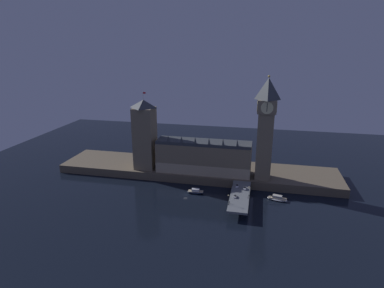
{
  "coord_description": "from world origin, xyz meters",
  "views": [
    {
      "loc": [
        47.56,
        -197.1,
        99.8
      ],
      "look_at": [
        0.24,
        20.0,
        31.08
      ],
      "focal_mm": 30.0,
      "sensor_mm": 36.0,
      "label": 1
    }
  ],
  "objects_px": {
    "clock_tower": "(266,126)",
    "boat_upstream": "(196,192)",
    "street_lamp_far": "(233,180)",
    "car_northbound_trail": "(235,196)",
    "street_lamp_mid": "(249,190)",
    "car_northbound_lead": "(237,186)",
    "pedestrian_near_rail": "(229,202)",
    "boat_downstream": "(277,199)",
    "car_southbound_trail": "(245,188)",
    "street_lamp_near": "(229,199)",
    "victoria_tower": "(145,134)",
    "pedestrian_mid_walk": "(248,197)"
  },
  "relations": [
    {
      "from": "clock_tower",
      "to": "car_northbound_lead",
      "type": "xyz_separation_m",
      "value": [
        -16.6,
        -19.41,
        -38.65
      ]
    },
    {
      "from": "street_lamp_near",
      "to": "street_lamp_mid",
      "type": "xyz_separation_m",
      "value": [
        11.69,
        14.72,
        0.02
      ]
    },
    {
      "from": "street_lamp_mid",
      "to": "clock_tower",
      "type": "bearing_deg",
      "value": 75.87
    },
    {
      "from": "car_northbound_lead",
      "to": "car_southbound_trail",
      "type": "height_order",
      "value": "car_southbound_trail"
    },
    {
      "from": "car_northbound_lead",
      "to": "street_lamp_near",
      "type": "relative_size",
      "value": 0.68
    },
    {
      "from": "clock_tower",
      "to": "car_northbound_trail",
      "type": "distance_m",
      "value": 55.24
    },
    {
      "from": "boat_upstream",
      "to": "victoria_tower",
      "type": "bearing_deg",
      "value": 151.02
    },
    {
      "from": "car_northbound_trail",
      "to": "pedestrian_near_rail",
      "type": "relative_size",
      "value": 2.11
    },
    {
      "from": "pedestrian_mid_walk",
      "to": "street_lamp_near",
      "type": "bearing_deg",
      "value": -136.11
    },
    {
      "from": "car_northbound_trail",
      "to": "street_lamp_mid",
      "type": "distance_m",
      "value": 10.02
    },
    {
      "from": "boat_upstream",
      "to": "boat_downstream",
      "type": "distance_m",
      "value": 55.74
    },
    {
      "from": "pedestrian_near_rail",
      "to": "street_lamp_near",
      "type": "bearing_deg",
      "value": -104.7
    },
    {
      "from": "victoria_tower",
      "to": "clock_tower",
      "type": "bearing_deg",
      "value": -1.42
    },
    {
      "from": "victoria_tower",
      "to": "car_northbound_trail",
      "type": "bearing_deg",
      "value": -27.11
    },
    {
      "from": "boat_upstream",
      "to": "car_southbound_trail",
      "type": "bearing_deg",
      "value": 1.13
    },
    {
      "from": "street_lamp_near",
      "to": "boat_upstream",
      "type": "bearing_deg",
      "value": 137.19
    },
    {
      "from": "car_northbound_lead",
      "to": "car_southbound_trail",
      "type": "relative_size",
      "value": 1.12
    },
    {
      "from": "car_southbound_trail",
      "to": "street_lamp_near",
      "type": "xyz_separation_m",
      "value": [
        -8.57,
        -24.29,
        3.4
      ]
    },
    {
      "from": "boat_upstream",
      "to": "street_lamp_mid",
      "type": "bearing_deg",
      "value": -13.46
    },
    {
      "from": "victoria_tower",
      "to": "boat_upstream",
      "type": "xyz_separation_m",
      "value": [
        45.61,
        -25.26,
        -32.28
      ]
    },
    {
      "from": "car_southbound_trail",
      "to": "street_lamp_mid",
      "type": "height_order",
      "value": "street_lamp_mid"
    },
    {
      "from": "victoria_tower",
      "to": "street_lamp_mid",
      "type": "xyz_separation_m",
      "value": [
        82.79,
        -34.16,
        -23.19
      ]
    },
    {
      "from": "clock_tower",
      "to": "boat_upstream",
      "type": "xyz_separation_m",
      "value": [
        -45.21,
        -23.01,
        -44.29
      ]
    },
    {
      "from": "pedestrian_near_rail",
      "to": "boat_downstream",
      "type": "bearing_deg",
      "value": 37.96
    },
    {
      "from": "victoria_tower",
      "to": "boat_downstream",
      "type": "height_order",
      "value": "victoria_tower"
    },
    {
      "from": "street_lamp_far",
      "to": "boat_downstream",
      "type": "distance_m",
      "value": 31.76
    },
    {
      "from": "car_northbound_trail",
      "to": "street_lamp_mid",
      "type": "relative_size",
      "value": 0.59
    },
    {
      "from": "car_northbound_lead",
      "to": "boat_upstream",
      "type": "height_order",
      "value": "car_northbound_lead"
    },
    {
      "from": "clock_tower",
      "to": "street_lamp_far",
      "type": "relative_size",
      "value": 12.59
    },
    {
      "from": "pedestrian_near_rail",
      "to": "boat_downstream",
      "type": "relative_size",
      "value": 0.13
    },
    {
      "from": "car_northbound_lead",
      "to": "street_lamp_near",
      "type": "distance_m",
      "value": 27.62
    },
    {
      "from": "street_lamp_far",
      "to": "pedestrian_mid_walk",
      "type": "bearing_deg",
      "value": -58.72
    },
    {
      "from": "car_southbound_trail",
      "to": "street_lamp_far",
      "type": "height_order",
      "value": "street_lamp_far"
    },
    {
      "from": "car_northbound_lead",
      "to": "pedestrian_near_rail",
      "type": "height_order",
      "value": "pedestrian_near_rail"
    },
    {
      "from": "clock_tower",
      "to": "victoria_tower",
      "type": "bearing_deg",
      "value": 178.58
    },
    {
      "from": "victoria_tower",
      "to": "pedestrian_mid_walk",
      "type": "xyz_separation_m",
      "value": [
        82.39,
        -38.02,
        -26.37
      ]
    },
    {
      "from": "clock_tower",
      "to": "boat_upstream",
      "type": "distance_m",
      "value": 67.35
    },
    {
      "from": "pedestrian_near_rail",
      "to": "street_lamp_far",
      "type": "bearing_deg",
      "value": 90.82
    },
    {
      "from": "clock_tower",
      "to": "car_northbound_trail",
      "type": "relative_size",
      "value": 18.97
    },
    {
      "from": "car_northbound_trail",
      "to": "pedestrian_mid_walk",
      "type": "height_order",
      "value": "pedestrian_mid_walk"
    },
    {
      "from": "car_northbound_trail",
      "to": "street_lamp_mid",
      "type": "bearing_deg",
      "value": 24.12
    },
    {
      "from": "clock_tower",
      "to": "car_southbound_trail",
      "type": "xyz_separation_m",
      "value": [
        -11.15,
        -22.34,
        -38.63
      ]
    },
    {
      "from": "clock_tower",
      "to": "car_northbound_trail",
      "type": "xyz_separation_m",
      "value": [
        -16.6,
        -35.74,
        -38.71
      ]
    },
    {
      "from": "car_northbound_trail",
      "to": "street_lamp_near",
      "type": "distance_m",
      "value": 11.85
    },
    {
      "from": "victoria_tower",
      "to": "pedestrian_mid_walk",
      "type": "bearing_deg",
      "value": -24.77
    },
    {
      "from": "car_southbound_trail",
      "to": "pedestrian_near_rail",
      "type": "distance_m",
      "value": 24.19
    },
    {
      "from": "car_northbound_trail",
      "to": "car_southbound_trail",
      "type": "distance_m",
      "value": 14.47
    },
    {
      "from": "pedestrian_mid_walk",
      "to": "boat_downstream",
      "type": "bearing_deg",
      "value": 36.35
    },
    {
      "from": "car_southbound_trail",
      "to": "street_lamp_near",
      "type": "distance_m",
      "value": 25.98
    },
    {
      "from": "car_southbound_trail",
      "to": "boat_downstream",
      "type": "relative_size",
      "value": 0.29
    }
  ]
}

